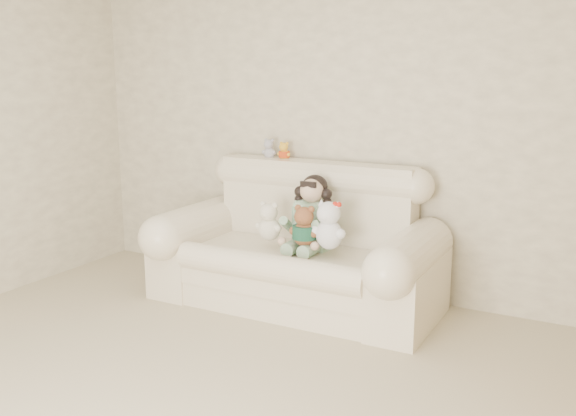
{
  "coord_description": "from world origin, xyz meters",
  "views": [
    {
      "loc": [
        1.98,
        -2.04,
        1.71
      ],
      "look_at": [
        -0.13,
        1.9,
        0.75
      ],
      "focal_mm": 40.17,
      "sensor_mm": 36.0,
      "label": 1
    }
  ],
  "objects_px": {
    "white_cat": "(329,220)",
    "cream_teddy": "(269,218)",
    "brown_teddy": "(305,222)",
    "sofa": "(294,237)",
    "seated_child": "(312,212)"
  },
  "relations": [
    {
      "from": "brown_teddy",
      "to": "sofa",
      "type": "bearing_deg",
      "value": 120.89
    },
    {
      "from": "sofa",
      "to": "white_cat",
      "type": "distance_m",
      "value": 0.4
    },
    {
      "from": "sofa",
      "to": "brown_teddy",
      "type": "xyz_separation_m",
      "value": [
        0.15,
        -0.13,
        0.16
      ]
    },
    {
      "from": "seated_child",
      "to": "cream_teddy",
      "type": "relative_size",
      "value": 1.67
    },
    {
      "from": "seated_child",
      "to": "brown_teddy",
      "type": "distance_m",
      "value": 0.21
    },
    {
      "from": "brown_teddy",
      "to": "cream_teddy",
      "type": "relative_size",
      "value": 1.03
    },
    {
      "from": "sofa",
      "to": "brown_teddy",
      "type": "distance_m",
      "value": 0.25
    },
    {
      "from": "sofa",
      "to": "brown_teddy",
      "type": "relative_size",
      "value": 6.15
    },
    {
      "from": "white_cat",
      "to": "sofa",
      "type": "bearing_deg",
      "value": -178.15
    },
    {
      "from": "cream_teddy",
      "to": "sofa",
      "type": "bearing_deg",
      "value": 18.43
    },
    {
      "from": "seated_child",
      "to": "brown_teddy",
      "type": "bearing_deg",
      "value": -75.33
    },
    {
      "from": "brown_teddy",
      "to": "white_cat",
      "type": "bearing_deg",
      "value": -13.93
    },
    {
      "from": "sofa",
      "to": "cream_teddy",
      "type": "distance_m",
      "value": 0.24
    },
    {
      "from": "sofa",
      "to": "seated_child",
      "type": "relative_size",
      "value": 3.78
    },
    {
      "from": "white_cat",
      "to": "cream_teddy",
      "type": "distance_m",
      "value": 0.48
    }
  ]
}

